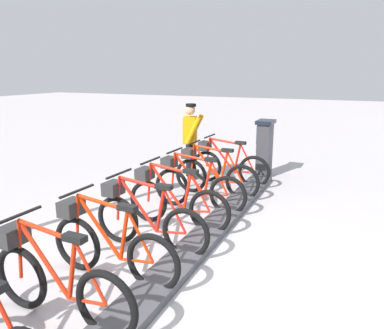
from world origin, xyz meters
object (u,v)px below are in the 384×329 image
at_px(bike_docked_3, 173,200).
at_px(bike_docked_6, 54,280).
at_px(payment_kiosk, 264,147).
at_px(worker_near_rack, 190,139).
at_px(bike_docked_4, 145,219).
at_px(bike_docked_2, 195,185).
at_px(bike_docked_0, 226,164).
at_px(bike_docked_5, 108,244).
at_px(bike_docked_1, 212,174).

height_order(bike_docked_3, bike_docked_6, same).
xyz_separation_m(payment_kiosk, bike_docked_6, (0.57, 5.87, -0.24)).
bearing_deg(worker_near_rack, bike_docked_4, 104.23).
distance_m(payment_kiosk, bike_docked_2, 2.65).
bearing_deg(bike_docked_3, bike_docked_0, -90.00).
relative_size(bike_docked_4, bike_docked_5, 1.00).
relative_size(bike_docked_1, bike_docked_5, 1.00).
relative_size(payment_kiosk, bike_docked_2, 0.74).
xyz_separation_m(bike_docked_5, worker_near_rack, (0.84, -4.14, 0.48)).
bearing_deg(bike_docked_5, payment_kiosk, -96.46).
distance_m(bike_docked_3, bike_docked_5, 1.65).
relative_size(bike_docked_3, worker_near_rack, 1.04).
height_order(payment_kiosk, bike_docked_0, payment_kiosk).
bearing_deg(bike_docked_4, bike_docked_0, -90.00).
height_order(bike_docked_4, bike_docked_5, same).
height_order(bike_docked_1, bike_docked_4, same).
xyz_separation_m(payment_kiosk, bike_docked_2, (0.57, 2.58, -0.24)).
bearing_deg(bike_docked_1, bike_docked_4, 90.00).
relative_size(bike_docked_1, bike_docked_2, 1.00).
bearing_deg(bike_docked_3, bike_docked_2, -90.00).
relative_size(payment_kiosk, bike_docked_4, 0.74).
relative_size(bike_docked_4, bike_docked_6, 1.00).
xyz_separation_m(bike_docked_1, worker_near_rack, (0.84, -0.85, 0.48)).
bearing_deg(bike_docked_1, bike_docked_6, 90.00).
distance_m(bike_docked_5, bike_docked_6, 0.82).
xyz_separation_m(bike_docked_1, bike_docked_4, (0.00, 2.47, 0.00)).
distance_m(bike_docked_0, bike_docked_6, 4.94).
bearing_deg(bike_docked_1, bike_docked_3, 90.00).
bearing_deg(bike_docked_2, payment_kiosk, -102.49).
distance_m(bike_docked_5, worker_near_rack, 4.25).
distance_m(payment_kiosk, bike_docked_6, 5.91).
relative_size(bike_docked_5, worker_near_rack, 1.04).
xyz_separation_m(bike_docked_1, bike_docked_5, (0.00, 3.29, 0.00)).
bearing_deg(bike_docked_5, bike_docked_3, -90.00).
xyz_separation_m(bike_docked_3, bike_docked_6, (0.00, 2.47, 0.00)).
xyz_separation_m(bike_docked_1, bike_docked_6, (0.00, 4.12, 0.00)).
bearing_deg(payment_kiosk, bike_docked_1, 71.99).
relative_size(bike_docked_2, worker_near_rack, 1.04).
height_order(payment_kiosk, worker_near_rack, worker_near_rack).
distance_m(bike_docked_3, bike_docked_6, 2.47).
height_order(bike_docked_0, bike_docked_6, same).
distance_m(bike_docked_2, bike_docked_3, 0.82).
distance_m(payment_kiosk, bike_docked_1, 1.86).
relative_size(bike_docked_0, bike_docked_3, 1.00).
height_order(bike_docked_1, worker_near_rack, worker_near_rack).
distance_m(bike_docked_4, bike_docked_6, 1.65).
height_order(payment_kiosk, bike_docked_3, payment_kiosk).
bearing_deg(worker_near_rack, bike_docked_3, 108.64).
xyz_separation_m(bike_docked_0, bike_docked_3, (0.00, 2.47, 0.00)).
bearing_deg(worker_near_rack, bike_docked_1, 134.81).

